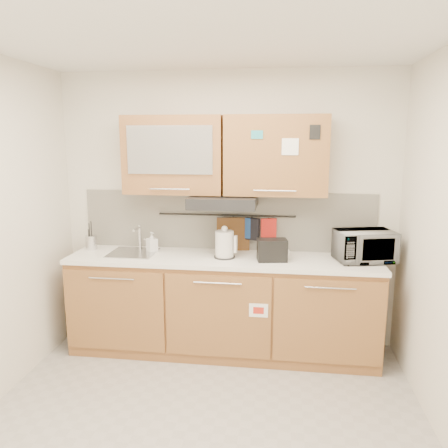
# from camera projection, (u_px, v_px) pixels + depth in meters

# --- Properties ---
(floor) EXTENTS (3.20, 3.20, 0.00)m
(floor) POSITION_uv_depth(u_px,v_px,m) (199.00, 432.00, 2.99)
(floor) COLOR #9E9993
(floor) RESTS_ON ground
(ceiling) EXTENTS (3.20, 3.20, 0.00)m
(ceiling) POSITION_uv_depth(u_px,v_px,m) (194.00, 28.00, 2.48)
(ceiling) COLOR white
(ceiling) RESTS_ON wall_back
(wall_back) EXTENTS (3.20, 0.00, 3.20)m
(wall_back) POSITION_uv_depth(u_px,v_px,m) (227.00, 210.00, 4.20)
(wall_back) COLOR silver
(wall_back) RESTS_ON ground
(base_cabinet) EXTENTS (2.80, 0.64, 0.88)m
(base_cabinet) POSITION_uv_depth(u_px,v_px,m) (223.00, 310.00, 4.07)
(base_cabinet) COLOR #946034
(base_cabinet) RESTS_ON floor
(countertop) EXTENTS (2.82, 0.62, 0.04)m
(countertop) POSITION_uv_depth(u_px,v_px,m) (223.00, 259.00, 3.97)
(countertop) COLOR white
(countertop) RESTS_ON base_cabinet
(backsplash) EXTENTS (2.80, 0.02, 0.56)m
(backsplash) POSITION_uv_depth(u_px,v_px,m) (227.00, 221.00, 4.20)
(backsplash) COLOR silver
(backsplash) RESTS_ON countertop
(upper_cabinets) EXTENTS (1.82, 0.37, 0.70)m
(upper_cabinets) POSITION_uv_depth(u_px,v_px,m) (224.00, 155.00, 3.92)
(upper_cabinets) COLOR #946034
(upper_cabinets) RESTS_ON wall_back
(range_hood) EXTENTS (0.60, 0.46, 0.10)m
(range_hood) POSITION_uv_depth(u_px,v_px,m) (223.00, 202.00, 3.93)
(range_hood) COLOR black
(range_hood) RESTS_ON upper_cabinets
(sink) EXTENTS (0.42, 0.40, 0.26)m
(sink) POSITION_uv_depth(u_px,v_px,m) (133.00, 253.00, 4.09)
(sink) COLOR silver
(sink) RESTS_ON countertop
(utensil_rail) EXTENTS (1.30, 0.02, 0.02)m
(utensil_rail) POSITION_uv_depth(u_px,v_px,m) (226.00, 215.00, 4.15)
(utensil_rail) COLOR black
(utensil_rail) RESTS_ON backsplash
(utensil_crock) EXTENTS (0.14, 0.14, 0.27)m
(utensil_crock) POSITION_uv_depth(u_px,v_px,m) (91.00, 242.00, 4.23)
(utensil_crock) COLOR silver
(utensil_crock) RESTS_ON countertop
(kettle) EXTENTS (0.22, 0.20, 0.29)m
(kettle) POSITION_uv_depth(u_px,v_px,m) (225.00, 245.00, 3.92)
(kettle) COLOR silver
(kettle) RESTS_ON countertop
(toaster) EXTENTS (0.28, 0.19, 0.19)m
(toaster) POSITION_uv_depth(u_px,v_px,m) (272.00, 250.00, 3.82)
(toaster) COLOR black
(toaster) RESTS_ON countertop
(microwave) EXTENTS (0.55, 0.44, 0.27)m
(microwave) POSITION_uv_depth(u_px,v_px,m) (365.00, 246.00, 3.81)
(microwave) COLOR #999999
(microwave) RESTS_ON countertop
(soap_bottle) EXTENTS (0.12, 0.12, 0.19)m
(soap_bottle) POSITION_uv_depth(u_px,v_px,m) (152.00, 242.00, 4.13)
(soap_bottle) COLOR #999999
(soap_bottle) RESTS_ON countertop
(cutting_board) EXTENTS (0.31, 0.08, 0.39)m
(cutting_board) POSITION_uv_depth(u_px,v_px,m) (233.00, 238.00, 4.17)
(cutting_board) COLOR brown
(cutting_board) RESTS_ON utensil_rail
(oven_mitt) EXTENTS (0.12, 0.06, 0.20)m
(oven_mitt) POSITION_uv_depth(u_px,v_px,m) (251.00, 228.00, 4.13)
(oven_mitt) COLOR navy
(oven_mitt) RESTS_ON utensil_rail
(dark_pouch) EXTENTS (0.14, 0.08, 0.21)m
(dark_pouch) POSITION_uv_depth(u_px,v_px,m) (252.00, 229.00, 4.13)
(dark_pouch) COLOR black
(dark_pouch) RESTS_ON utensil_rail
(pot_holder) EXTENTS (0.15, 0.05, 0.18)m
(pot_holder) POSITION_uv_depth(u_px,v_px,m) (269.00, 228.00, 4.11)
(pot_holder) COLOR red
(pot_holder) RESTS_ON utensil_rail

